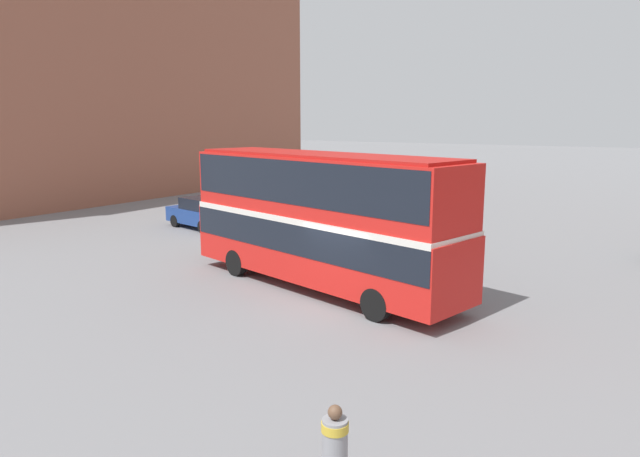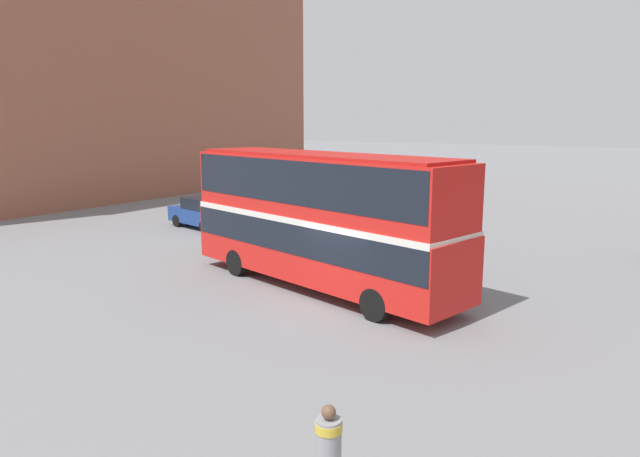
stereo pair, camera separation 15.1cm
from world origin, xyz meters
The scene contains 5 objects.
ground_plane centered at (0.00, 0.00, 0.00)m, with size 240.00×240.00×0.00m, color slate.
building_row_left centered at (-28.76, 13.71, 9.24)m, with size 9.93×36.45×18.46m.
double_decker_bus centered at (-1.58, 1.34, 2.60)m, with size 11.11×4.84×4.55m.
pedestrian_foreground centered at (4.79, -7.92, 0.99)m, with size 0.43×0.43×1.62m.
parked_car_kerb_near centered at (-12.78, 6.96, 0.81)m, with size 4.34×2.43×1.63m.
Camera 1 is at (8.74, -14.29, 5.61)m, focal length 32.00 mm.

